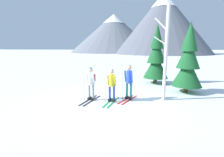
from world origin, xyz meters
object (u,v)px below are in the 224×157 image
Objects in this scene: skier_in_yellow at (112,84)px; pine_tree_mid at (156,57)px; pine_tree_near at (188,61)px; birch_tree_tall at (166,53)px; skier_in_white at (91,82)px; skier_in_blue at (129,80)px.

pine_tree_mid is (2.49, 4.80, 1.09)m from skier_in_yellow.
birch_tree_tall is at bearing -131.57° from pine_tree_near.
pine_tree_near is 0.89× the size of birch_tree_tall.
skier_in_white is 0.44× the size of pine_tree_near.
skier_in_white is at bearing -155.44° from pine_tree_near.
pine_tree_near is (4.07, 2.45, 0.99)m from skier_in_yellow.
birch_tree_tall is at bearing -89.21° from pine_tree_mid.
birch_tree_tall reaches higher than pine_tree_near.
pine_tree_mid is 4.09m from birch_tree_tall.
skier_in_white is 1.08m from skier_in_yellow.
pine_tree_near reaches higher than skier_in_blue.
skier_in_blue is at bearing 12.64° from skier_in_white.
pine_tree_mid is at bearing 62.58° from skier_in_yellow.
skier_in_white is 0.39× the size of birch_tree_tall.
pine_tree_near is at bearing 24.56° from skier_in_white.
skier_in_yellow is 3.03m from birch_tree_tall.
pine_tree_mid is at bearing 52.86° from skier_in_white.
pine_tree_near is at bearing 48.43° from birch_tree_tall.
pine_tree_near is at bearing 30.54° from skier_in_blue.
pine_tree_near is 2.83m from pine_tree_mid.
skier_in_white is 1.92m from skier_in_blue.
skier_in_white is 0.42× the size of pine_tree_mid.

